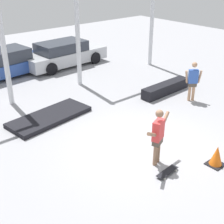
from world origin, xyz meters
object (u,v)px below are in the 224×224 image
Objects in this scene: traffic_cone at (217,156)px; skateboard at (167,172)px; parked_car_silver at (64,54)px; grind_box at (166,88)px; bystander at (193,80)px; manual_pad at (50,117)px; skateboarder at (158,135)px; parked_car_blue at (5,63)px.

skateboard is at bearing 155.91° from traffic_cone.
traffic_cone is (-1.77, -10.51, -0.35)m from parked_car_silver.
bystander is at bearing -81.65° from grind_box.
bystander is at bearing -23.57° from manual_pad.
skateboarder is 0.36× the size of parked_car_blue.
grind_box is at bearing 55.92° from traffic_cone.
skateboarder reaches higher than manual_pad.
traffic_cone is (2.09, -5.48, 0.21)m from manual_pad.
bystander is (4.45, -7.76, 0.26)m from parked_car_blue.
manual_pad is 5.56m from parked_car_blue.
bystander is (0.17, -1.19, 0.67)m from grind_box.
manual_pad is (-0.89, 4.34, -0.84)m from skateboarder.
skateboard is 5.25m from bystander.
grind_box is at bearing -62.39° from parked_car_blue.
parked_car_blue reaches higher than grind_box.
parked_car_silver is (3.11, 9.91, 0.58)m from skateboard.
parked_car_blue is 7.71× the size of traffic_cone.
parked_car_blue is (-4.28, 6.57, 0.42)m from grind_box.
manual_pad reaches higher than skateboard.
skateboarder is 4.51m from manual_pad.
skateboard is 10.37m from parked_car_blue.
parked_car_blue is 8.95m from bystander.
skateboard is 4.93m from manual_pad.
traffic_cone is (1.31, -10.95, -0.35)m from parked_car_blue.
manual_pad is 5.76m from bystander.
traffic_cone is (-2.97, -4.38, 0.07)m from grind_box.
manual_pad is 5.05× the size of traffic_cone.
skateboard is 0.29× the size of grind_box.
bystander reaches higher than parked_car_silver.
parked_car_blue reaches higher than parked_car_silver.
bystander is at bearing -65.60° from parked_car_blue.
grind_box is 5.29m from traffic_cone.
skateboarder is 0.64× the size of grind_box.
skateboard is 1.49m from traffic_cone.
parked_car_silver is (3.08, -0.44, 0.00)m from parked_car_blue.
manual_pad is 0.65× the size of parked_car_blue.
skateboarder is at bearing -78.41° from manual_pad.
parked_car_silver is 7.89× the size of traffic_cone.
skateboard is at bearing 69.26° from bystander.
bystander reaches higher than traffic_cone.
parked_car_blue reaches higher than skateboard.
parked_car_blue is at bearing 168.91° from parked_car_silver.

